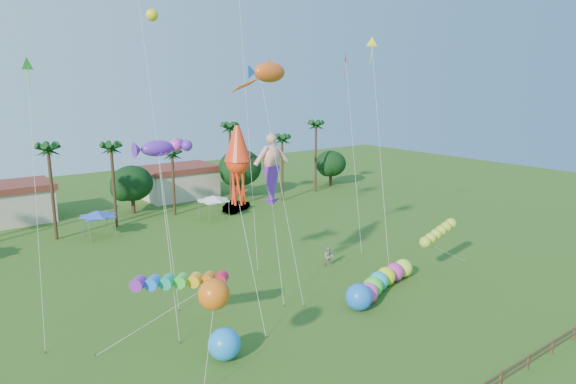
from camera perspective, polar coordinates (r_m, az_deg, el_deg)
ground at (r=34.28m, az=10.69°, el=-17.79°), size 160.00×160.00×0.00m
tree_line at (r=69.83m, az=-14.72°, el=1.26°), size 69.46×8.91×11.00m
buildings_row at (r=73.73m, az=-21.21°, el=-0.41°), size 35.00×7.00×4.00m
tent_row at (r=59.97m, az=-20.23°, el=-2.35°), size 31.00×4.00×0.60m
car_b at (r=69.02m, az=-5.74°, el=-1.52°), size 4.75×3.42×1.49m
spectator_b at (r=48.55m, az=4.55°, el=-7.20°), size 1.15×1.12×1.87m
caterpillar_inflatable at (r=43.15m, az=9.99°, el=-9.98°), size 10.07×4.55×2.08m
blue_ball at (r=33.49m, az=-7.09°, el=-16.43°), size 2.05×2.05×2.05m
rainbow_tube at (r=35.67m, az=-9.72°, el=-10.01°), size 9.77×4.41×4.09m
green_worm at (r=46.41m, az=15.00°, el=-5.41°), size 9.45×1.87×3.93m
orange_ball_kite at (r=29.03m, az=-8.23°, el=-11.20°), size 2.20×2.11×6.44m
merman_kite at (r=41.71m, az=-1.85°, el=1.92°), size 3.11×5.11×12.42m
fish_kite at (r=40.25m, az=-2.06°, el=13.14°), size 4.23×5.29×18.56m
squid_kite at (r=36.72m, az=-5.60°, el=3.28°), size 2.41×5.91×14.11m
lobster_kite at (r=36.94m, az=-14.29°, el=4.72°), size 4.41×6.14×13.26m
delta_kite_red at (r=53.03m, az=6.47°, el=14.11°), size 1.55×4.52×19.83m
delta_kite_yellow at (r=47.97m, az=9.34°, el=15.46°), size 2.33×5.31×20.92m
delta_kite_green at (r=37.09m, az=-26.94°, el=11.79°), size 1.90×3.74×18.55m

